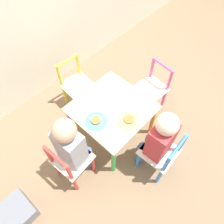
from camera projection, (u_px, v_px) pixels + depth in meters
name	position (u px, v px, depth m)	size (l,w,h in m)	color
ground_plane	(112.00, 133.00, 2.11)	(6.00, 6.00, 0.00)	#7F664C
kids_table	(112.00, 112.00, 1.80)	(0.58, 0.58, 0.43)	beige
chair_blue	(161.00, 154.00, 1.71)	(0.27, 0.27, 0.53)	silver
chair_red	(70.00, 162.00, 1.67)	(0.28, 0.28, 0.53)	silver
chair_yellow	(77.00, 85.00, 2.10)	(0.28, 0.28, 0.53)	silver
chair_pink	(152.00, 89.00, 2.07)	(0.28, 0.28, 0.53)	silver
child_front	(159.00, 139.00, 1.57)	(0.21, 0.21, 0.75)	#4C608E
child_left	(72.00, 145.00, 1.53)	(0.22, 0.21, 0.78)	#4C608E
plate_front	(129.00, 120.00, 1.68)	(0.18, 0.18, 0.03)	#EADB66
plate_left	(96.00, 121.00, 1.67)	(0.17, 0.17, 0.03)	#4C9EE0
storage_bin	(10.00, 218.00, 1.63)	(0.34, 0.25, 0.13)	slate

